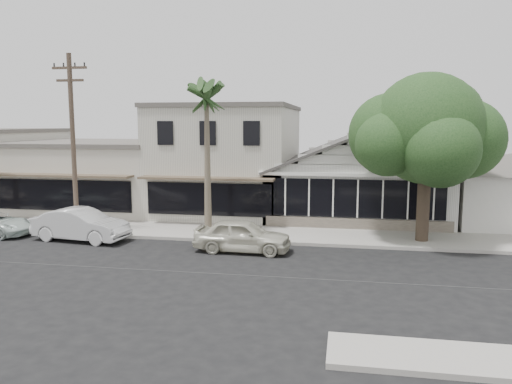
% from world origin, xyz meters
% --- Properties ---
extents(ground, '(140.00, 140.00, 0.00)m').
position_xyz_m(ground, '(0.00, 0.00, 0.00)').
color(ground, black).
rests_on(ground, ground).
extents(sidewalk_north, '(90.00, 3.50, 0.15)m').
position_xyz_m(sidewalk_north, '(-8.00, 6.75, 0.07)').
color(sidewalk_north, '#9E9991').
rests_on(sidewalk_north, ground).
extents(corner_shop, '(10.40, 8.60, 5.10)m').
position_xyz_m(corner_shop, '(5.00, 12.47, 2.62)').
color(corner_shop, silver).
rests_on(corner_shop, ground).
extents(side_cottage, '(6.00, 6.00, 3.00)m').
position_xyz_m(side_cottage, '(13.20, 11.50, 1.50)').
color(side_cottage, silver).
rests_on(side_cottage, ground).
extents(row_building_near, '(8.00, 10.00, 6.50)m').
position_xyz_m(row_building_near, '(-3.00, 13.50, 3.25)').
color(row_building_near, beige).
rests_on(row_building_near, ground).
extents(row_building_midnear, '(10.00, 10.00, 4.20)m').
position_xyz_m(row_building_midnear, '(-12.00, 13.50, 2.10)').
color(row_building_midnear, beige).
rests_on(row_building_midnear, ground).
extents(utility_pole, '(1.80, 0.24, 9.00)m').
position_xyz_m(utility_pole, '(-9.00, 5.20, 4.79)').
color(utility_pole, brown).
rests_on(utility_pole, ground).
extents(car_0, '(4.32, 1.85, 1.45)m').
position_xyz_m(car_0, '(-0.06, 3.41, 0.73)').
color(car_0, beige).
rests_on(car_0, ground).
extents(car_1, '(4.88, 2.23, 1.55)m').
position_xyz_m(car_1, '(-8.16, 4.09, 0.78)').
color(car_1, silver).
rests_on(car_1, ground).
extents(shade_tree, '(7.15, 6.46, 7.93)m').
position_xyz_m(shade_tree, '(7.90, 6.61, 5.22)').
color(shade_tree, '#4C3E2E').
rests_on(shade_tree, ground).
extents(palm_east, '(3.16, 3.16, 8.09)m').
position_xyz_m(palm_east, '(-2.33, 5.94, 6.92)').
color(palm_east, '#726651').
rests_on(palm_east, ground).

